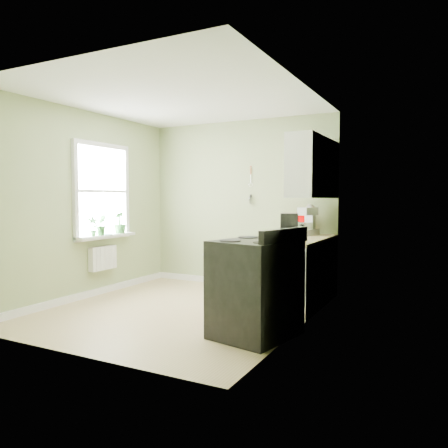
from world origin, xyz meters
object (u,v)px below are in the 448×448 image
at_px(stove, 256,288).
at_px(coffee_maker, 289,229).
at_px(stand_mixer, 308,222).
at_px(kettle, 297,229).

xyz_separation_m(stove, coffee_maker, (0.08, 0.82, 0.56)).
bearing_deg(coffee_maker, stand_mixer, 95.93).
bearing_deg(stove, coffee_maker, 84.66).
height_order(stove, kettle, stove).
bearing_deg(kettle, coffee_maker, -78.03).
bearing_deg(stove, kettle, 94.13).
bearing_deg(stand_mixer, coffee_maker, -84.07).
relative_size(stand_mixer, coffee_maker, 1.26).
height_order(stand_mixer, kettle, stand_mixer).
distance_m(stove, stand_mixer, 2.11).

